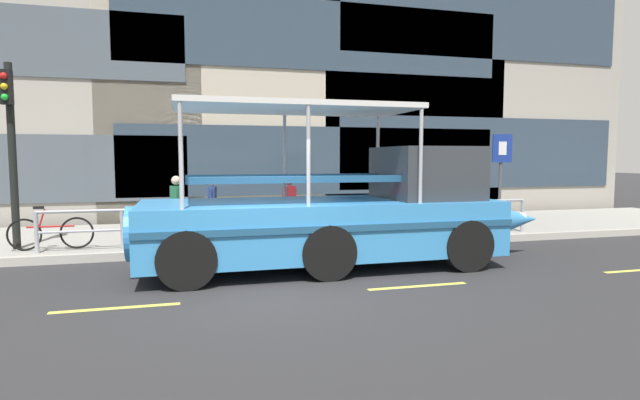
# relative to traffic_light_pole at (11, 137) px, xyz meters

# --- Properties ---
(ground_plane) EXTENTS (120.00, 120.00, 0.00)m
(ground_plane) POSITION_rel_traffic_light_pole_xyz_m (5.01, -4.07, -2.63)
(ground_plane) COLOR #2B2B2D
(sidewalk) EXTENTS (32.00, 4.80, 0.18)m
(sidewalk) POSITION_rel_traffic_light_pole_xyz_m (5.01, 1.53, -2.54)
(sidewalk) COLOR #99968E
(sidewalk) RESTS_ON ground_plane
(curb_edge) EXTENTS (32.00, 0.18, 0.18)m
(curb_edge) POSITION_rel_traffic_light_pole_xyz_m (5.01, -0.96, -2.54)
(curb_edge) COLOR #B2ADA3
(curb_edge) RESTS_ON ground_plane
(lane_centreline) EXTENTS (25.80, 0.12, 0.01)m
(lane_centreline) POSITION_rel_traffic_light_pole_xyz_m (5.01, -4.57, -2.63)
(lane_centreline) COLOR #DBD64C
(lane_centreline) RESTS_ON ground_plane
(curb_guardrail) EXTENTS (11.94, 0.09, 0.90)m
(curb_guardrail) POSITION_rel_traffic_light_pole_xyz_m (6.50, -0.62, -1.85)
(curb_guardrail) COLOR #9EA0A8
(curb_guardrail) RESTS_ON sidewalk
(traffic_light_pole) EXTENTS (0.24, 0.46, 4.04)m
(traffic_light_pole) POSITION_rel_traffic_light_pole_xyz_m (0.00, 0.00, 0.00)
(traffic_light_pole) COLOR black
(traffic_light_pole) RESTS_ON sidewalk
(parking_sign) EXTENTS (0.60, 0.12, 2.64)m
(parking_sign) POSITION_rel_traffic_light_pole_xyz_m (11.95, -0.29, -0.66)
(parking_sign) COLOR #4C4F54
(parking_sign) RESTS_ON sidewalk
(leaned_bicycle) EXTENTS (1.74, 0.46, 0.96)m
(leaned_bicycle) POSITION_rel_traffic_light_pole_xyz_m (0.76, -0.27, -2.07)
(leaned_bicycle) COLOR black
(leaned_bicycle) RESTS_ON sidewalk
(duck_tour_boat) EXTENTS (8.72, 2.53, 3.20)m
(duck_tour_boat) POSITION_rel_traffic_light_pole_xyz_m (6.73, -2.63, -1.59)
(duck_tour_boat) COLOR #388CD1
(duck_tour_boat) RESTS_ON ground_plane
(pedestrian_near_bow) EXTENTS (0.41, 0.33, 1.68)m
(pedestrian_near_bow) POSITION_rel_traffic_light_pole_xyz_m (9.72, 0.50, -1.44)
(pedestrian_near_bow) COLOR #47423D
(pedestrian_near_bow) RESTS_ON sidewalk
(pedestrian_mid_left) EXTENTS (0.40, 0.28, 1.53)m
(pedestrian_mid_left) POSITION_rel_traffic_light_pole_xyz_m (6.13, 0.03, -1.53)
(pedestrian_mid_left) COLOR black
(pedestrian_mid_left) RESTS_ON sidewalk
(pedestrian_mid_right) EXTENTS (0.23, 0.43, 1.54)m
(pedestrian_mid_right) POSITION_rel_traffic_light_pole_xyz_m (4.24, 0.03, -1.52)
(pedestrian_mid_right) COLOR #47423D
(pedestrian_mid_right) RESTS_ON sidewalk
(pedestrian_near_stern) EXTENTS (0.30, 0.40, 1.58)m
(pedestrian_near_stern) POSITION_rel_traffic_light_pole_xyz_m (3.41, 0.01, -1.50)
(pedestrian_near_stern) COLOR black
(pedestrian_near_stern) RESTS_ON sidewalk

